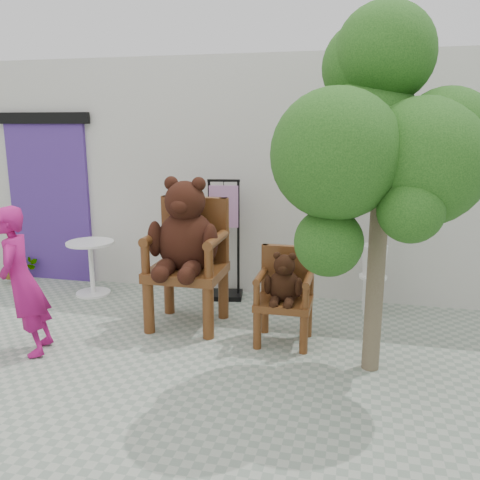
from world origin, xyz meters
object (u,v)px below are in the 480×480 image
at_px(person, 22,282).
at_px(cafe_table, 91,262).
at_px(display_stand, 224,253).
at_px(chair_big, 187,242).
at_px(chair_small, 285,287).
at_px(tree, 383,135).
at_px(stool_bucket, 374,260).

height_order(person, cafe_table, person).
height_order(person, display_stand, display_stand).
relative_size(person, cafe_table, 2.04).
distance_m(chair_big, display_stand, 1.02).
height_order(chair_small, person, person).
relative_size(chair_big, display_stand, 1.08).
height_order(display_stand, tree, tree).
xyz_separation_m(person, display_stand, (1.44, 2.00, -0.13)).
distance_m(person, display_stand, 2.47).
height_order(chair_big, stool_bucket, chair_big).
bearing_deg(chair_big, stool_bucket, 22.65).
height_order(chair_big, cafe_table, chair_big).
xyz_separation_m(chair_big, person, (-1.28, -1.05, -0.22)).
bearing_deg(tree, person, -174.14).
relative_size(chair_big, chair_small, 1.70).
relative_size(display_stand, stool_bucket, 1.04).
bearing_deg(tree, cafe_table, 158.29).
xyz_separation_m(chair_big, cafe_table, (-1.54, 0.67, -0.50)).
distance_m(cafe_table, display_stand, 1.73).
bearing_deg(cafe_table, person, -81.22).
bearing_deg(display_stand, tree, -52.64).
distance_m(person, stool_bucket, 3.77).
xyz_separation_m(person, tree, (3.22, 0.33, 1.37)).
xyz_separation_m(display_stand, tree, (1.79, -1.67, 1.50)).
bearing_deg(tree, chair_small, 148.51).
xyz_separation_m(cafe_table, display_stand, (1.70, 0.28, 0.14)).
bearing_deg(cafe_table, display_stand, 9.26).
bearing_deg(cafe_table, stool_bucket, 2.59).
distance_m(chair_big, chair_small, 1.18).
bearing_deg(tree, stool_bucket, 88.59).
relative_size(person, display_stand, 0.95).
bearing_deg(tree, display_stand, 136.97).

